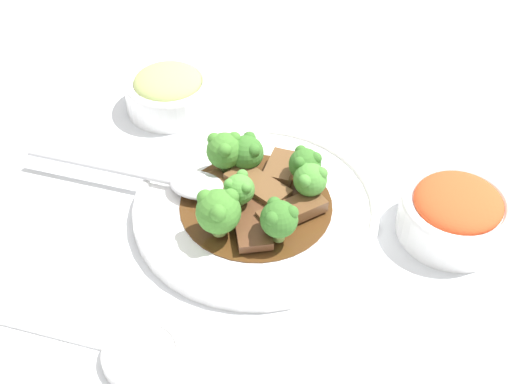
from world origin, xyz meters
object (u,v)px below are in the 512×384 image
(beef_strip_3, at_px, (217,197))
(broccoli_floret_3, at_px, (279,219))
(broccoli_floret_0, at_px, (305,164))
(beef_strip_4, at_px, (281,168))
(beef_strip_0, at_px, (254,187))
(serving_spoon, at_px, (179,182))
(beef_strip_2, at_px, (292,211))
(side_bowl_kimchi, at_px, (456,211))
(broccoli_floret_6, at_px, (310,179))
(broccoli_floret_4, at_px, (225,150))
(beef_strip_1, at_px, (250,224))
(broccoli_floret_2, at_px, (246,152))
(sauce_dish, at_px, (142,354))
(broccoli_floret_5, at_px, (239,189))
(side_bowl_appetizer, at_px, (169,91))
(main_plate, at_px, (256,208))
(broccoli_floret_1, at_px, (218,211))

(beef_strip_3, distance_m, broccoli_floret_3, 0.09)
(broccoli_floret_0, bearing_deg, beef_strip_4, 148.59)
(beef_strip_0, bearing_deg, serving_spoon, -179.90)
(beef_strip_2, relative_size, beef_strip_4, 1.39)
(side_bowl_kimchi, bearing_deg, beef_strip_4, 165.48)
(broccoli_floret_3, distance_m, broccoli_floret_6, 0.07)
(broccoli_floret_4, bearing_deg, beef_strip_1, -65.06)
(beef_strip_0, xyz_separation_m, broccoli_floret_2, (-0.01, 0.04, 0.02))
(beef_strip_4, bearing_deg, broccoli_floret_3, -86.02)
(broccoli_floret_6, relative_size, sauce_dish, 0.61)
(broccoli_floret_5, distance_m, side_bowl_appetizer, 0.23)
(main_plate, bearing_deg, broccoli_floret_1, -123.54)
(main_plate, xyz_separation_m, sauce_dish, (-0.08, -0.19, -0.00))
(beef_strip_3, distance_m, sauce_dish, 0.20)
(side_bowl_kimchi, bearing_deg, broccoli_floret_1, -168.43)
(beef_strip_4, relative_size, broccoli_floret_5, 1.20)
(beef_strip_1, relative_size, broccoli_floret_2, 1.76)
(serving_spoon, bearing_deg, broccoli_floret_6, -0.48)
(broccoli_floret_5, bearing_deg, broccoli_floret_6, 19.85)
(beef_strip_2, distance_m, side_bowl_appetizer, 0.26)
(main_plate, relative_size, beef_strip_0, 3.44)
(beef_strip_1, relative_size, broccoli_floret_0, 1.61)
(main_plate, xyz_separation_m, side_bowl_appetizer, (-0.13, 0.18, 0.02))
(beef_strip_3, xyz_separation_m, broccoli_floret_1, (0.01, -0.05, 0.03))
(beef_strip_3, bearing_deg, broccoli_floret_6, 9.11)
(broccoli_floret_0, xyz_separation_m, broccoli_floret_5, (-0.07, -0.05, -0.00))
(broccoli_floret_6, bearing_deg, broccoli_floret_5, -160.15)
(broccoli_floret_3, bearing_deg, broccoli_floret_2, 114.56)
(broccoli_floret_5, bearing_deg, broccoli_floret_2, 91.04)
(beef_strip_1, height_order, broccoli_floret_3, broccoli_floret_3)
(beef_strip_1, bearing_deg, beef_strip_0, 92.71)
(beef_strip_0, relative_size, sauce_dish, 1.06)
(sauce_dish, bearing_deg, broccoli_floret_5, 70.63)
(beef_strip_3, height_order, broccoli_floret_0, broccoli_floret_0)
(beef_strip_2, xyz_separation_m, beef_strip_3, (-0.08, 0.01, -0.00))
(side_bowl_kimchi, distance_m, side_bowl_appetizer, 0.39)
(beef_strip_4, height_order, sauce_dish, beef_strip_4)
(beef_strip_3, bearing_deg, serving_spoon, 159.16)
(serving_spoon, bearing_deg, broccoli_floret_0, 7.68)
(beef_strip_3, distance_m, side_bowl_kimchi, 0.25)
(main_plate, distance_m, serving_spoon, 0.09)
(broccoli_floret_6, height_order, serving_spoon, broccoli_floret_6)
(broccoli_floret_3, xyz_separation_m, broccoli_floret_5, (-0.05, 0.04, -0.00))
(beef_strip_4, distance_m, broccoli_floret_0, 0.04)
(beef_strip_4, distance_m, broccoli_floret_2, 0.04)
(side_bowl_appetizer, height_order, sauce_dish, side_bowl_appetizer)
(beef_strip_2, bearing_deg, broccoli_floret_1, -155.89)
(beef_strip_4, height_order, broccoli_floret_4, broccoli_floret_4)
(main_plate, relative_size, broccoli_floret_1, 5.02)
(beef_strip_0, bearing_deg, broccoli_floret_5, -113.88)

